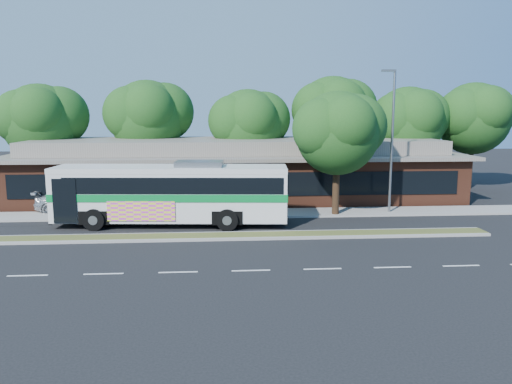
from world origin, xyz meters
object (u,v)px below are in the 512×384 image
transit_bus (172,190)px  sedan (76,201)px  lamp_post (392,137)px  sidewalk_tree (343,131)px

transit_bus → sedan: size_ratio=2.62×
lamp_post → sidewalk_tree: lamp_post is taller
lamp_post → sedan: 20.67m
lamp_post → transit_bus: (-13.56, -2.28, -2.83)m
sidewalk_tree → transit_bus: bearing=-168.9°
transit_bus → sidewalk_tree: (10.37, 2.03, 3.23)m
sedan → sidewalk_tree: size_ratio=0.66×
sedan → sidewalk_tree: sidewalk_tree is taller
transit_bus → sedan: 7.88m
lamp_post → transit_bus: lamp_post is taller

